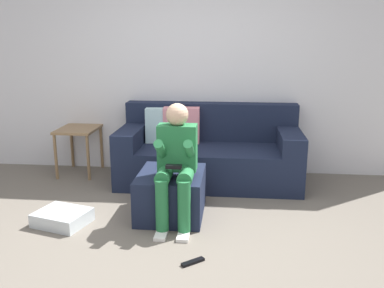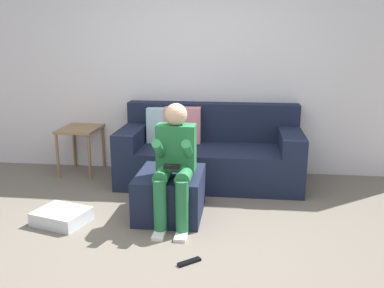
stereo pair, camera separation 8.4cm
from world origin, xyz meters
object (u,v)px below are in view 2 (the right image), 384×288
(person_seated, at_px, (175,160))
(ottoman, at_px, (170,194))
(couch_sectional, at_px, (209,153))
(remote_near_ottoman, at_px, (189,262))
(side_table, at_px, (80,135))
(storage_bin, at_px, (62,216))

(person_seated, bearing_deg, ottoman, 111.64)
(couch_sectional, xyz_separation_m, person_seated, (-0.20, -1.23, 0.27))
(couch_sectional, xyz_separation_m, ottoman, (-0.28, -1.04, -0.13))
(couch_sectional, height_order, remote_near_ottoman, couch_sectional)
(remote_near_ottoman, bearing_deg, side_table, 88.96)
(couch_sectional, bearing_deg, remote_near_ottoman, -89.52)
(ottoman, bearing_deg, couch_sectional, 74.95)
(person_seated, xyz_separation_m, remote_near_ottoman, (0.22, -0.70, -0.59))
(person_seated, distance_m, remote_near_ottoman, 0.94)
(storage_bin, relative_size, remote_near_ottoman, 2.34)
(couch_sectional, relative_size, remote_near_ottoman, 10.84)
(couch_sectional, bearing_deg, ottoman, -105.05)
(couch_sectional, xyz_separation_m, remote_near_ottoman, (0.02, -1.93, -0.33))
(side_table, bearing_deg, couch_sectional, -4.29)
(storage_bin, height_order, remote_near_ottoman, storage_bin)
(person_seated, distance_m, side_table, 1.96)
(ottoman, bearing_deg, storage_bin, -161.94)
(side_table, bearing_deg, ottoman, -41.10)
(ottoman, xyz_separation_m, storage_bin, (-0.96, -0.31, -0.15))
(ottoman, relative_size, storage_bin, 1.61)
(couch_sectional, bearing_deg, storage_bin, -132.51)
(couch_sectional, height_order, person_seated, person_seated)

